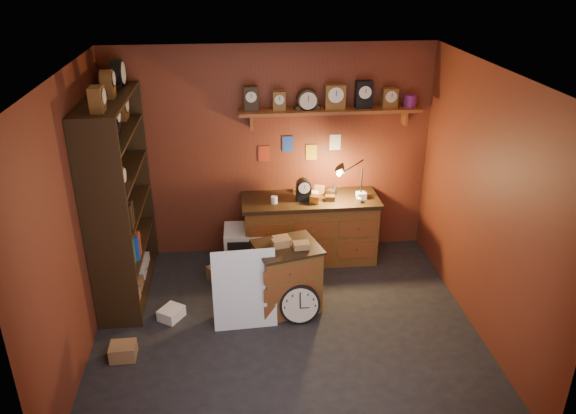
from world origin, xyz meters
The scene contains 11 objects.
floor centered at (0.00, 0.00, 0.00)m, with size 4.00×4.00×0.00m, color black.
room_shell centered at (0.04, 0.11, 1.72)m, with size 4.02×3.62×2.71m.
shelving_unit centered at (-1.79, 0.98, 1.25)m, with size 0.47×1.60×2.58m.
workbench centered at (0.45, 1.47, 0.47)m, with size 1.72×0.66×1.36m.
low_cabinet centered at (0.05, 0.41, 0.42)m, with size 0.80×0.73×0.86m.
big_round_clock centered at (0.16, 0.11, 0.22)m, with size 0.44×0.15×0.44m.
white_panel centered at (-0.43, 0.13, 0.00)m, with size 0.67×0.03×0.89m, color silver.
mini_fridge centered at (-0.40, 1.39, 0.25)m, with size 0.49×0.51×0.50m.
floor_box_a centered at (-1.65, -0.30, 0.08)m, with size 0.25×0.21×0.15m, color #996E43.
floor_box_b centered at (-1.23, 0.31, 0.06)m, with size 0.21×0.25×0.12m, color white.
floor_box_c centered at (-0.73, 1.07, 0.09)m, with size 0.24×0.20×0.18m, color #996E43.
Camera 1 is at (-0.49, -4.88, 3.68)m, focal length 35.00 mm.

